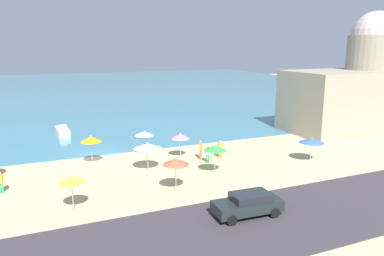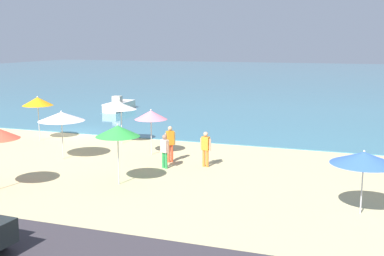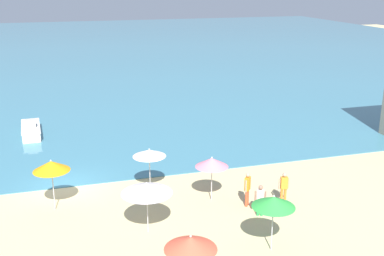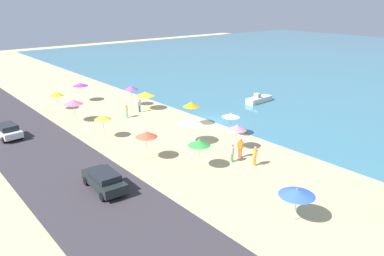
{
  "view_description": "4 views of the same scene",
  "coord_description": "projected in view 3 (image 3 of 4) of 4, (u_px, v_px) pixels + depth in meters",
  "views": [
    {
      "loc": [
        -5.07,
        -35.3,
        10.47
      ],
      "look_at": [
        10.41,
        0.44,
        1.78
      ],
      "focal_mm": 35.0,
      "sensor_mm": 36.0,
      "label": 1
    },
    {
      "loc": [
        17.69,
        -26.57,
        5.93
      ],
      "look_at": [
        9.53,
        -3.41,
        1.5
      ],
      "focal_mm": 45.0,
      "sensor_mm": 36.0,
      "label": 2
    },
    {
      "loc": [
        -0.18,
        -25.75,
        11.25
      ],
      "look_at": [
        8.16,
        2.42,
        2.07
      ],
      "focal_mm": 45.0,
      "sensor_mm": 36.0,
      "label": 3
    },
    {
      "loc": [
        29.47,
        -27.6,
        13.36
      ],
      "look_at": [
        2.67,
        -5.22,
        1.14
      ],
      "focal_mm": 35.0,
      "sensor_mm": 36.0,
      "label": 4
    }
  ],
  "objects": [
    {
      "name": "bather_3",
      "position": [
        247.0,
        187.0,
        24.55
      ],
      "size": [
        0.41,
        0.45,
        1.83
      ],
      "color": "#EB4F2D",
      "rests_on": "ground_plane"
    },
    {
      "name": "beach_umbrella_7",
      "position": [
        191.0,
        243.0,
        16.93
      ],
      "size": [
        1.91,
        1.91,
        2.64
      ],
      "color": "#B2B2B7",
      "rests_on": "ground_plane"
    },
    {
      "name": "bather_4",
      "position": [
        284.0,
        186.0,
        24.86
      ],
      "size": [
        0.56,
        0.28,
        1.71
      ],
      "color": "orange",
      "rests_on": "ground_plane"
    },
    {
      "name": "beach_umbrella_12",
      "position": [
        149.0,
        153.0,
        26.0
      ],
      "size": [
        1.82,
        1.82,
        2.46
      ],
      "color": "#B2B2B7",
      "rests_on": "ground_plane"
    },
    {
      "name": "skiff_nearshore",
      "position": [
        31.0,
        130.0,
        35.82
      ],
      "size": [
        1.49,
        4.5,
        1.28
      ],
      "color": "silver",
      "rests_on": "sea"
    },
    {
      "name": "ground_plane",
      "position": [
        65.0,
        188.0,
        26.97
      ],
      "size": [
        160.0,
        160.0,
        0.0
      ],
      "primitive_type": "plane",
      "color": "#CAB984"
    },
    {
      "name": "bather_0",
      "position": [
        260.0,
        199.0,
        23.57
      ],
      "size": [
        0.53,
        0.34,
        1.63
      ],
      "color": "green",
      "rests_on": "ground_plane"
    },
    {
      "name": "beach_umbrella_0",
      "position": [
        274.0,
        202.0,
        20.15
      ],
      "size": [
        1.85,
        1.85,
        2.58
      ],
      "color": "#B2B2B7",
      "rests_on": "ground_plane"
    },
    {
      "name": "beach_umbrella_8",
      "position": [
        147.0,
        188.0,
        21.64
      ],
      "size": [
        2.35,
        2.35,
        2.5
      ],
      "color": "#B2B2B7",
      "rests_on": "ground_plane"
    },
    {
      "name": "sea",
      "position": [
        51.0,
        51.0,
        77.3
      ],
      "size": [
        150.0,
        110.0,
        0.05
      ],
      "primitive_type": "cube",
      "color": "teal",
      "rests_on": "ground_plane"
    },
    {
      "name": "beach_umbrella_4",
      "position": [
        212.0,
        162.0,
        24.86
      ],
      "size": [
        1.73,
        1.73,
        2.44
      ],
      "color": "#B2B2B7",
      "rests_on": "ground_plane"
    },
    {
      "name": "beach_umbrella_6",
      "position": [
        51.0,
        166.0,
        23.72
      ],
      "size": [
        1.83,
        1.83,
        2.71
      ],
      "color": "#B2B2B7",
      "rests_on": "ground_plane"
    }
  ]
}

